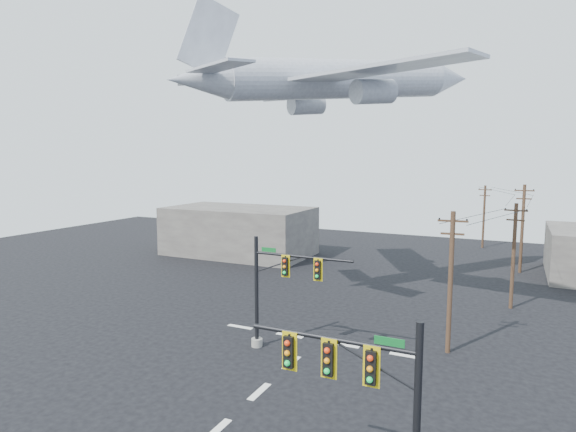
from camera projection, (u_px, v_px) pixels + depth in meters
The scene contains 11 objects.
ground at pixel (217, 430), 21.75m from camera, with size 120.00×120.00×0.00m, color black.
lane_markings at pixel (271, 381), 26.53m from camera, with size 14.00×21.20×0.01m.
signal_mast_near at pixel (371, 409), 15.79m from camera, with size 6.23×0.79×7.22m.
signal_mast_far at pixel (275, 291), 30.36m from camera, with size 6.84×0.80×7.29m.
utility_pole_a at pixel (451, 280), 29.91m from camera, with size 1.81×0.30×9.01m.
utility_pole_b at pixel (514, 254), 38.88m from camera, with size 1.75×0.35×8.65m.
utility_pole_c at pixel (522, 227), 51.10m from camera, with size 1.94×0.32×9.47m.
utility_pole_d at pixel (484, 215), 65.44m from camera, with size 1.73×0.61×8.56m.
power_lines at pixel (505, 199), 46.12m from camera, with size 6.26×39.42×0.24m.
airliner at pixel (340, 80), 39.26m from camera, with size 23.36×25.50×7.58m.
building_left at pixel (239, 231), 61.29m from camera, with size 18.00×10.00×6.00m, color slate.
Camera 1 is at (11.68, -17.06, 12.26)m, focal length 30.00 mm.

